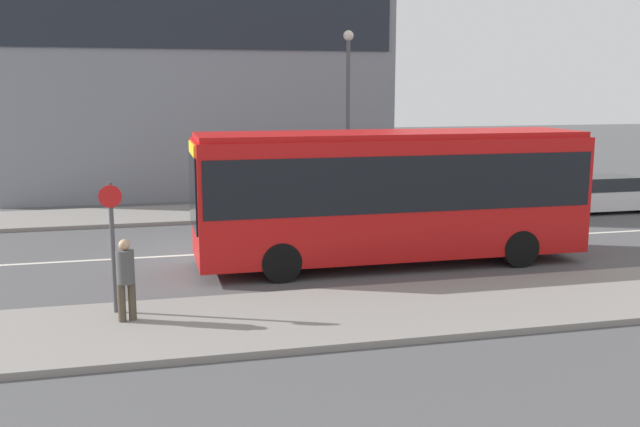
{
  "coord_description": "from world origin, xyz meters",
  "views": [
    {
      "loc": [
        -1.67,
        -19.42,
        4.54
      ],
      "look_at": [
        2.62,
        -1.84,
        1.34
      ],
      "focal_mm": 40.0,
      "sensor_mm": 36.0,
      "label": 1
    }
  ],
  "objects_px": {
    "parked_car_0": "(600,195)",
    "street_lamp": "(348,101)",
    "city_bus": "(390,189)",
    "pedestrian_near_stop": "(126,275)",
    "bus_stop_sign": "(112,237)"
  },
  "relations": [
    {
      "from": "city_bus",
      "to": "parked_car_0",
      "type": "relative_size",
      "value": 2.24
    },
    {
      "from": "pedestrian_near_stop",
      "to": "street_lamp",
      "type": "xyz_separation_m",
      "value": [
        7.56,
        11.14,
        3.04
      ]
    },
    {
      "from": "city_bus",
      "to": "bus_stop_sign",
      "type": "relative_size",
      "value": 3.86
    },
    {
      "from": "parked_car_0",
      "to": "street_lamp",
      "type": "relative_size",
      "value": 0.7
    },
    {
      "from": "street_lamp",
      "to": "pedestrian_near_stop",
      "type": "bearing_deg",
      "value": -124.15
    },
    {
      "from": "street_lamp",
      "to": "bus_stop_sign",
      "type": "bearing_deg",
      "value": -126.47
    },
    {
      "from": "city_bus",
      "to": "street_lamp",
      "type": "bearing_deg",
      "value": 87.46
    },
    {
      "from": "pedestrian_near_stop",
      "to": "bus_stop_sign",
      "type": "relative_size",
      "value": 0.61
    },
    {
      "from": "parked_car_0",
      "to": "street_lamp",
      "type": "bearing_deg",
      "value": 168.66
    },
    {
      "from": "city_bus",
      "to": "parked_car_0",
      "type": "distance_m",
      "value": 11.75
    },
    {
      "from": "city_bus",
      "to": "pedestrian_near_stop",
      "type": "distance_m",
      "value": 7.58
    },
    {
      "from": "city_bus",
      "to": "parked_car_0",
      "type": "xyz_separation_m",
      "value": [
        10.22,
        5.64,
        -1.34
      ]
    },
    {
      "from": "city_bus",
      "to": "parked_car_0",
      "type": "bearing_deg",
      "value": 33.86
    },
    {
      "from": "parked_car_0",
      "to": "bus_stop_sign",
      "type": "xyz_separation_m",
      "value": [
        -17.02,
        -8.7,
        1.03
      ]
    },
    {
      "from": "parked_car_0",
      "to": "pedestrian_near_stop",
      "type": "xyz_separation_m",
      "value": [
        -16.79,
        -9.29,
        0.4
      ]
    }
  ]
}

